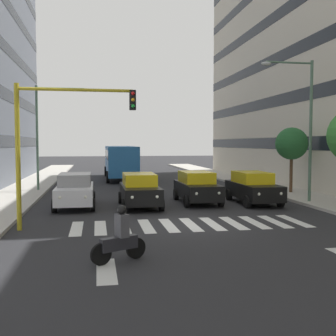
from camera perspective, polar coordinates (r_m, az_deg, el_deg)
ground_plane at (r=16.72m, az=3.17°, el=-7.85°), size 180.00×180.00×0.00m
building_left_block_0 at (r=40.81m, az=20.16°, el=19.59°), size 11.22×26.95×29.52m
crosswalk_markings at (r=16.72m, az=3.17°, el=-7.84°), size 9.45×2.80×0.01m
lane_arrow_1 at (r=10.97m, az=-8.58°, el=-13.94°), size 0.50×2.20×0.01m
car_0 at (r=22.78m, az=11.73°, el=-2.64°), size 2.02×4.44×1.72m
car_1 at (r=22.53m, az=4.05°, el=-2.65°), size 2.02×4.44×1.72m
car_2 at (r=21.14m, az=-3.97°, el=-3.05°), size 2.02×4.44×1.72m
car_3 at (r=21.53m, az=-12.79°, el=-3.01°), size 2.02×4.44×1.72m
bus_behind_traffic at (r=37.75m, az=-6.63°, el=1.28°), size 2.78×10.50×3.00m
motorcycle_with_rider at (r=11.56m, az=-6.71°, el=-9.72°), size 1.57×0.85×1.57m
traffic_light_gantry at (r=16.11m, az=-15.65°, el=4.88°), size 4.51×0.36×5.50m
street_lamp_left at (r=23.15m, az=18.25°, el=6.86°), size 2.94×0.28×7.51m
street_lamp_right at (r=28.82m, az=-16.54°, el=5.73°), size 3.51×0.28×6.97m
street_tree_1 at (r=27.34m, az=16.80°, el=3.23°), size 2.06×2.06×4.14m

